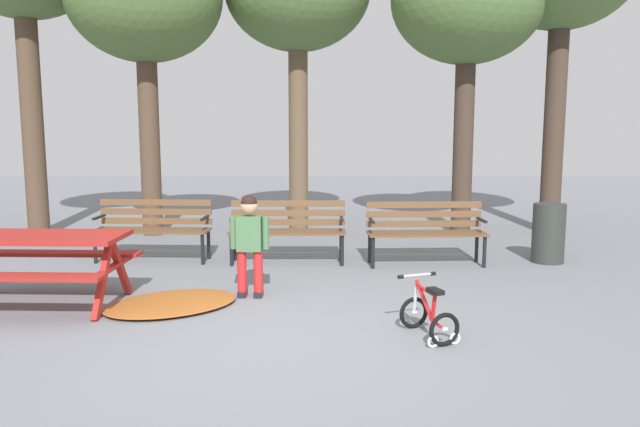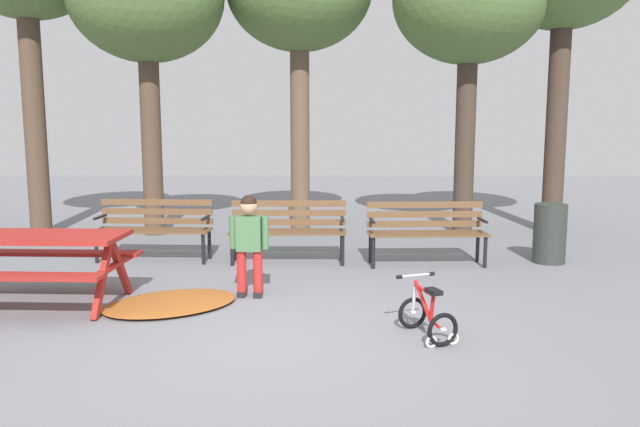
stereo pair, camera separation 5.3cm
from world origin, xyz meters
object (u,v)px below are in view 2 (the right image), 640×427
Objects in this scene: park_bench_far_left at (155,224)px; park_bench_left at (288,226)px; kids_bicycle at (427,316)px; child_standing at (249,237)px; park_bench_right at (426,227)px; trash_bin at (550,233)px; picnic_table at (37,250)px.

park_bench_far_left is 1.90m from park_bench_left.
kids_bicycle is at bearing -43.48° from park_bench_far_left.
park_bench_far_left is at bearing 136.52° from kids_bicycle.
child_standing reaches higher than park_bench_left.
park_bench_right reaches higher than trash_bin.
park_bench_right is at bearing 81.78° from kids_bicycle.
park_bench_far_left is 4.64m from kids_bicycle.
picnic_table is 1.14× the size of park_bench_left.
kids_bicycle is at bearing -64.60° from park_bench_left.
park_bench_far_left is 2.47m from child_standing.
park_bench_far_left is 5.52m from trash_bin.
park_bench_far_left is at bearing 176.98° from park_bench_left.
park_bench_far_left is (0.59, 2.26, -0.08)m from picnic_table.
child_standing is at bearing -142.67° from park_bench_right.
picnic_table is 2.23× the size of trash_bin.
park_bench_far_left reaches higher than picnic_table.
park_bench_left is at bearing 115.40° from kids_bicycle.
child_standing is 2.25m from kids_bicycle.
park_bench_left and park_bench_right have the same top height.
trash_bin is (6.11, 2.19, -0.18)m from picnic_table.
trash_bin is (3.93, 1.81, -0.27)m from child_standing.
trash_bin is (2.16, 3.12, 0.21)m from kids_bicycle.
child_standing is at bearing -99.65° from park_bench_left.
park_bench_left reaches higher than trash_bin.
park_bench_left is 2.54× the size of kids_bicycle.
park_bench_left is 1.41× the size of child_standing.
child_standing is 1.80× the size of kids_bicycle.
park_bench_left is at bearing 41.02° from picnic_table.
child_standing is (-0.30, -1.78, 0.17)m from park_bench_left.
park_bench_right is at bearing 37.33° from child_standing.
park_bench_far_left and park_bench_left have the same top height.
park_bench_left is at bearing -179.56° from trash_bin.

